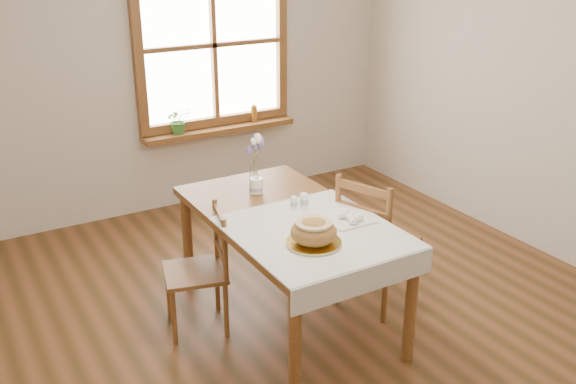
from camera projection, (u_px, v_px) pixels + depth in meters
name	position (u px, v px, depth m)	size (l,w,h in m)	color
ground	(312.00, 341.00, 4.01)	(5.00, 5.00, 0.00)	brown
room_walls	(317.00, 68.00, 3.37)	(4.60, 5.10, 2.65)	beige
window	(213.00, 45.00, 5.68)	(1.46, 0.08, 1.46)	brown
window_sill	(220.00, 129.00, 5.91)	(1.46, 0.20, 0.05)	brown
dining_table	(288.00, 227.00, 4.00)	(0.90, 1.60, 0.75)	brown
table_linen	(314.00, 232.00, 3.72)	(0.91, 0.99, 0.01)	silver
chair_left	(195.00, 271.00, 4.02)	(0.38, 0.39, 0.81)	brown
chair_right	(377.00, 239.00, 4.28)	(0.44, 0.46, 0.94)	brown
bread_plate	(313.00, 243.00, 3.56)	(0.30, 0.30, 0.02)	white
bread_loaf	(314.00, 230.00, 3.53)	(0.26, 0.26, 0.14)	#A7733B
egg_napkin	(349.00, 220.00, 3.86)	(0.27, 0.23, 0.01)	silver
eggs	(349.00, 215.00, 3.85)	(0.21, 0.19, 0.05)	white
salt_shaker	(294.00, 202.00, 4.01)	(0.05, 0.05, 0.09)	white
pepper_shaker	(304.00, 200.00, 4.02)	(0.05, 0.05, 0.10)	white
flower_vase	(256.00, 187.00, 4.27)	(0.09, 0.09, 0.10)	white
lavender_bouquet	(255.00, 158.00, 4.19)	(0.16, 0.16, 0.31)	#6E599E
potted_plant	(179.00, 123.00, 5.68)	(0.21, 0.24, 0.18)	#3D7D32
amber_bottle	(254.00, 113.00, 6.03)	(0.06, 0.06, 0.16)	#A7631E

